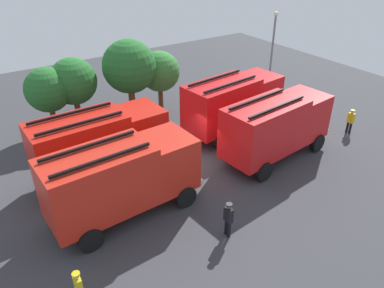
{
  "coord_description": "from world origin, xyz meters",
  "views": [
    {
      "loc": [
        -9.98,
        -14.98,
        11.78
      ],
      "look_at": [
        0.0,
        0.0,
        1.4
      ],
      "focal_mm": 34.69,
      "sensor_mm": 36.0,
      "label": 1
    }
  ],
  "objects_px": {
    "tree_1": "(73,82)",
    "lamppost": "(272,47)",
    "fire_truck_0": "(122,177)",
    "fire_truck_1": "(277,125)",
    "firefighter_0": "(228,218)",
    "firefighter_2": "(351,120)",
    "tree_2": "(129,67)",
    "fire_truck_3": "(233,102)",
    "traffic_cone_0": "(179,146)",
    "fire_truck_2": "(100,141)",
    "tree_3": "(160,72)",
    "firefighter_1": "(79,288)",
    "traffic_cone_1": "(177,144)",
    "tree_0": "(48,90)"
  },
  "relations": [
    {
      "from": "fire_truck_2",
      "to": "tree_2",
      "type": "height_order",
      "value": "tree_2"
    },
    {
      "from": "tree_3",
      "to": "traffic_cone_0",
      "type": "bearing_deg",
      "value": -109.24
    },
    {
      "from": "fire_truck_0",
      "to": "lamppost",
      "type": "distance_m",
      "value": 18.0
    },
    {
      "from": "fire_truck_1",
      "to": "lamppost",
      "type": "bearing_deg",
      "value": 42.33
    },
    {
      "from": "traffic_cone_1",
      "to": "lamppost",
      "type": "height_order",
      "value": "lamppost"
    },
    {
      "from": "firefighter_0",
      "to": "fire_truck_3",
      "type": "bearing_deg",
      "value": 52.09
    },
    {
      "from": "firefighter_1",
      "to": "firefighter_0",
      "type": "bearing_deg",
      "value": 2.69
    },
    {
      "from": "fire_truck_0",
      "to": "fire_truck_3",
      "type": "distance_m",
      "value": 10.3
    },
    {
      "from": "firefighter_0",
      "to": "lamppost",
      "type": "xyz_separation_m",
      "value": [
        13.18,
        11.23,
        2.85
      ]
    },
    {
      "from": "fire_truck_2",
      "to": "tree_3",
      "type": "height_order",
      "value": "tree_3"
    },
    {
      "from": "firefighter_0",
      "to": "tree_2",
      "type": "xyz_separation_m",
      "value": [
        1.8,
        13.19,
        2.81
      ]
    },
    {
      "from": "firefighter_1",
      "to": "lamppost",
      "type": "xyz_separation_m",
      "value": [
        19.78,
        11.19,
        2.86
      ]
    },
    {
      "from": "firefighter_0",
      "to": "lamppost",
      "type": "height_order",
      "value": "lamppost"
    },
    {
      "from": "fire_truck_3",
      "to": "traffic_cone_0",
      "type": "relative_size",
      "value": 11.4
    },
    {
      "from": "fire_truck_2",
      "to": "tree_0",
      "type": "bearing_deg",
      "value": 94.64
    },
    {
      "from": "firefighter_0",
      "to": "firefighter_2",
      "type": "height_order",
      "value": "firefighter_0"
    },
    {
      "from": "tree_2",
      "to": "traffic_cone_1",
      "type": "distance_m",
      "value": 6.51
    },
    {
      "from": "tree_1",
      "to": "lamppost",
      "type": "relative_size",
      "value": 0.73
    },
    {
      "from": "fire_truck_0",
      "to": "traffic_cone_0",
      "type": "relative_size",
      "value": 11.2
    },
    {
      "from": "fire_truck_3",
      "to": "tree_1",
      "type": "xyz_separation_m",
      "value": [
        -8.26,
        6.44,
        1.07
      ]
    },
    {
      "from": "traffic_cone_0",
      "to": "tree_0",
      "type": "bearing_deg",
      "value": 130.33
    },
    {
      "from": "tree_3",
      "to": "traffic_cone_1",
      "type": "distance_m",
      "value": 6.45
    },
    {
      "from": "tree_2",
      "to": "tree_3",
      "type": "bearing_deg",
      "value": 0.07
    },
    {
      "from": "fire_truck_0",
      "to": "tree_1",
      "type": "height_order",
      "value": "tree_1"
    },
    {
      "from": "lamppost",
      "to": "tree_1",
      "type": "bearing_deg",
      "value": 169.25
    },
    {
      "from": "firefighter_1",
      "to": "firefighter_2",
      "type": "distance_m",
      "value": 19.63
    },
    {
      "from": "fire_truck_3",
      "to": "traffic_cone_1",
      "type": "bearing_deg",
      "value": 172.67
    },
    {
      "from": "tree_1",
      "to": "tree_3",
      "type": "bearing_deg",
      "value": -8.46
    },
    {
      "from": "traffic_cone_1",
      "to": "lamppost",
      "type": "xyz_separation_m",
      "value": [
        11.08,
        3.53,
        3.51
      ]
    },
    {
      "from": "firefighter_0",
      "to": "firefighter_1",
      "type": "height_order",
      "value": "firefighter_0"
    },
    {
      "from": "fire_truck_0",
      "to": "firefighter_0",
      "type": "relative_size",
      "value": 4.15
    },
    {
      "from": "firefighter_1",
      "to": "tree_3",
      "type": "distance_m",
      "value": 17.1
    },
    {
      "from": "tree_1",
      "to": "tree_0",
      "type": "bearing_deg",
      "value": -179.78
    },
    {
      "from": "firefighter_0",
      "to": "firefighter_2",
      "type": "bearing_deg",
      "value": 15.84
    },
    {
      "from": "tree_2",
      "to": "traffic_cone_1",
      "type": "xyz_separation_m",
      "value": [
        0.3,
        -5.5,
        -3.48
      ]
    },
    {
      "from": "fire_truck_0",
      "to": "fire_truck_3",
      "type": "bearing_deg",
      "value": 19.16
    },
    {
      "from": "fire_truck_2",
      "to": "firefighter_0",
      "type": "height_order",
      "value": "fire_truck_2"
    },
    {
      "from": "fire_truck_3",
      "to": "tree_2",
      "type": "bearing_deg",
      "value": 123.17
    },
    {
      "from": "tree_2",
      "to": "traffic_cone_0",
      "type": "bearing_deg",
      "value": -86.93
    },
    {
      "from": "tree_2",
      "to": "traffic_cone_1",
      "type": "height_order",
      "value": "tree_2"
    },
    {
      "from": "fire_truck_3",
      "to": "tree_2",
      "type": "height_order",
      "value": "tree_2"
    },
    {
      "from": "tree_0",
      "to": "firefighter_0",
      "type": "bearing_deg",
      "value": -75.98
    },
    {
      "from": "tree_0",
      "to": "traffic_cone_0",
      "type": "height_order",
      "value": "tree_0"
    },
    {
      "from": "fire_truck_0",
      "to": "tree_3",
      "type": "height_order",
      "value": "tree_3"
    },
    {
      "from": "traffic_cone_0",
      "to": "fire_truck_0",
      "type": "bearing_deg",
      "value": -145.38
    },
    {
      "from": "fire_truck_2",
      "to": "tree_1",
      "type": "height_order",
      "value": "tree_1"
    },
    {
      "from": "fire_truck_0",
      "to": "fire_truck_1",
      "type": "height_order",
      "value": "same"
    },
    {
      "from": "fire_truck_1",
      "to": "traffic_cone_1",
      "type": "xyz_separation_m",
      "value": [
        -4.26,
        4.03,
        -1.83
      ]
    },
    {
      "from": "fire_truck_2",
      "to": "tree_2",
      "type": "bearing_deg",
      "value": 49.7
    },
    {
      "from": "firefighter_2",
      "to": "lamppost",
      "type": "bearing_deg",
      "value": 83.01
    }
  ]
}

